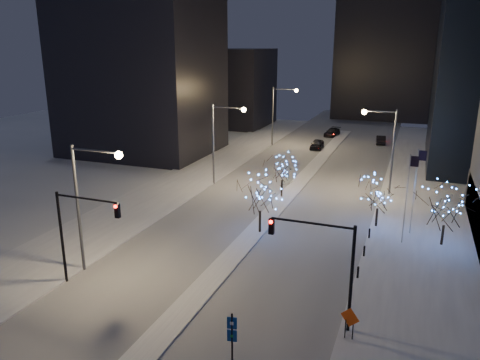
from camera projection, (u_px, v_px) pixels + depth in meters
The scene contains 25 objects.
ground at pixel (187, 307), 31.38m from camera, with size 160.00×160.00×0.00m, color white.
road at pixel (306, 175), 62.77m from camera, with size 20.00×130.00×0.02m, color #A9ADB8.
median at pixel (297, 185), 58.27m from camera, with size 2.00×80.00×0.15m, color white.
east_sidewalk at pixel (426, 230), 44.17m from camera, with size 10.00×90.00×0.15m, color white.
west_sidewalk at pixel (158, 196), 54.08m from camera, with size 8.00×90.00×0.15m, color white.
filler_west_near at pixel (142, 77), 73.46m from camera, with size 22.00×18.00×24.00m, color black.
filler_west_far at pixel (226, 87), 100.81m from camera, with size 18.00×16.00×16.00m, color black.
horizon_block at pixel (393, 25), 105.97m from camera, with size 24.00×14.00×42.00m, color black.
street_lamp_w_near at pixel (88, 192), 34.40m from camera, with size 4.40×0.56×10.00m.
street_lamp_w_mid at pixel (221, 134), 56.83m from camera, with size 4.40×0.56×10.00m.
street_lamp_w_far at pixel (279, 108), 79.25m from camera, with size 4.40×0.56×10.00m.
street_lamp_east at pixel (385, 140), 53.04m from camera, with size 3.90×0.56×10.00m.
traffic_signal_west at pixel (78, 225), 32.92m from camera, with size 5.26×0.43×7.00m.
traffic_signal_east at pixel (326, 257), 27.88m from camera, with size 5.26×0.43×7.00m.
flagpoles at pixel (412, 189), 40.94m from camera, with size 1.35×2.60×8.00m.
bollards at pixel (361, 261), 36.69m from camera, with size 0.16×12.16×0.90m.
car_near at pixel (317, 144), 78.35m from camera, with size 1.87×4.64×1.58m, color black.
car_mid at pixel (381, 140), 82.47m from camera, with size 1.55×4.45×1.47m, color black.
car_far at pixel (332, 132), 89.39m from camera, with size 2.05×5.04×1.46m, color black.
holiday_tree_median_near at pixel (260, 194), 42.59m from camera, with size 5.35×5.35×5.72m.
holiday_tree_median_far at pixel (282, 169), 52.79m from camera, with size 4.41×4.41×4.85m.
holiday_tree_plaza_near at pixel (446, 206), 39.86m from camera, with size 5.06×5.06×5.60m.
holiday_tree_plaza_far at pixel (379, 195), 44.15m from camera, with size 4.58×4.58×4.79m.
wayfinding_sign at pixel (232, 333), 25.43m from camera, with size 0.55×0.16×3.07m.
construction_sign at pixel (350, 320), 27.47m from camera, with size 1.16×0.52×2.05m.
Camera 1 is at (13.19, -24.64, 17.01)m, focal length 35.00 mm.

